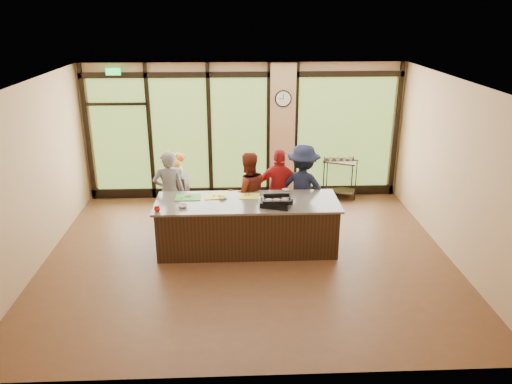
{
  "coord_description": "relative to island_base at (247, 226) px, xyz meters",
  "views": [
    {
      "loc": [
        -0.2,
        -7.77,
        4.12
      ],
      "look_at": [
        0.16,
        0.4,
        1.05
      ],
      "focal_mm": 35.0,
      "sensor_mm": 36.0,
      "label": 1
    }
  ],
  "objects": [
    {
      "name": "floor",
      "position": [
        0.0,
        -0.3,
        -0.44
      ],
      "size": [
        7.0,
        7.0,
        0.0
      ],
      "primitive_type": "plane",
      "color": "brown",
      "rests_on": "ground"
    },
    {
      "name": "cook_midleft",
      "position": [
        0.03,
        0.68,
        0.36
      ],
      "size": [
        0.92,
        0.8,
        1.61
      ],
      "primitive_type": "imported",
      "rotation": [
        0.0,
        0.0,
        3.41
      ],
      "color": "maroon",
      "rests_on": "floor"
    },
    {
      "name": "prep_bowl_near",
      "position": [
        -1.09,
        -0.24,
        0.5
      ],
      "size": [
        0.2,
        0.2,
        0.05
      ],
      "primitive_type": "imported",
      "rotation": [
        0.0,
        0.0,
        -0.32
      ],
      "color": "silver",
      "rests_on": "countertop"
    },
    {
      "name": "right_wall",
      "position": [
        3.5,
        -0.3,
        1.06
      ],
      "size": [
        0.0,
        6.0,
        6.0
      ],
      "primitive_type": "plane",
      "rotation": [
        1.57,
        0.0,
        -1.57
      ],
      "color": "tan",
      "rests_on": "floor"
    },
    {
      "name": "cutting_board_left",
      "position": [
        -1.04,
        0.22,
        0.49
      ],
      "size": [
        0.45,
        0.34,
        0.01
      ],
      "primitive_type": "cube",
      "rotation": [
        0.0,
        0.0,
        0.03
      ],
      "color": "green",
      "rests_on": "countertop"
    },
    {
      "name": "island_base",
      "position": [
        0.0,
        0.0,
        0.0
      ],
      "size": [
        3.1,
        1.0,
        0.88
      ],
      "primitive_type": "cube",
      "color": "black",
      "rests_on": "floor"
    },
    {
      "name": "flower_vase",
      "position": [
        -1.41,
        1.57,
        0.6
      ],
      "size": [
        0.33,
        0.33,
        0.3
      ],
      "primitive_type": "imported",
      "rotation": [
        0.0,
        0.0,
        -0.18
      ],
      "color": "olive",
      "rests_on": "flower_stand"
    },
    {
      "name": "wall_clock",
      "position": [
        0.85,
        2.57,
        1.81
      ],
      "size": [
        0.36,
        0.04,
        0.36
      ],
      "color": "black",
      "rests_on": "window_wall"
    },
    {
      "name": "red_ramekin",
      "position": [
        -1.5,
        -0.4,
        0.52
      ],
      "size": [
        0.11,
        0.11,
        0.08
      ],
      "primitive_type": "imported",
      "rotation": [
        0.0,
        0.0,
        0.04
      ],
      "color": "#AF1811",
      "rests_on": "countertop"
    },
    {
      "name": "roasting_pan",
      "position": [
        0.5,
        -0.23,
        0.52
      ],
      "size": [
        0.59,
        0.53,
        0.09
      ],
      "primitive_type": "cube",
      "rotation": [
        0.0,
        0.0,
        -0.35
      ],
      "color": "black",
      "rests_on": "countertop"
    },
    {
      "name": "cook_left",
      "position": [
        -1.45,
        0.79,
        0.37
      ],
      "size": [
        0.65,
        0.5,
        1.62
      ],
      "primitive_type": "imported",
      "rotation": [
        0.0,
        0.0,
        3.34
      ],
      "color": "slate",
      "rests_on": "floor"
    },
    {
      "name": "prep_bowl_mid",
      "position": [
        -0.43,
        0.12,
        0.5
      ],
      "size": [
        0.16,
        0.16,
        0.04
      ],
      "primitive_type": "imported",
      "rotation": [
        0.0,
        0.0,
        0.43
      ],
      "color": "silver",
      "rests_on": "countertop"
    },
    {
      "name": "countertop",
      "position": [
        0.0,
        0.0,
        0.46
      ],
      "size": [
        3.2,
        1.1,
        0.04
      ],
      "primitive_type": "cube",
      "color": "slate",
      "rests_on": "island_base"
    },
    {
      "name": "cook_right",
      "position": [
        1.08,
        0.77,
        0.41
      ],
      "size": [
        1.26,
        0.99,
        1.71
      ],
      "primitive_type": "imported",
      "rotation": [
        0.0,
        0.0,
        2.77
      ],
      "color": "#161B32",
      "rests_on": "floor"
    },
    {
      "name": "flower_stand",
      "position": [
        -1.41,
        1.57,
        0.0
      ],
      "size": [
        0.49,
        0.49,
        0.89
      ],
      "primitive_type": "cube",
      "rotation": [
        0.0,
        0.0,
        -0.12
      ],
      "color": "black",
      "rests_on": "floor"
    },
    {
      "name": "cutting_board_center",
      "position": [
        -0.55,
        0.25,
        0.49
      ],
      "size": [
        0.42,
        0.33,
        0.01
      ],
      "primitive_type": "cube",
      "rotation": [
        0.0,
        0.0,
        0.07
      ],
      "color": "yellow",
      "rests_on": "countertop"
    },
    {
      "name": "window_wall",
      "position": [
        0.16,
        2.65,
        0.95
      ],
      "size": [
        6.9,
        0.12,
        3.0
      ],
      "color": "tan",
      "rests_on": "floor"
    },
    {
      "name": "prep_bowl_far",
      "position": [
        0.72,
        0.49,
        0.5
      ],
      "size": [
        0.15,
        0.15,
        0.03
      ],
      "primitive_type": "imported",
      "rotation": [
        0.0,
        0.0,
        0.25
      ],
      "color": "silver",
      "rests_on": "countertop"
    },
    {
      "name": "mixing_bowl",
      "position": [
        0.36,
        -0.12,
        0.52
      ],
      "size": [
        0.42,
        0.42,
        0.08
      ],
      "primitive_type": "imported",
      "rotation": [
        0.0,
        0.0,
        -0.37
      ],
      "color": "silver",
      "rests_on": "countertop"
    },
    {
      "name": "cutting_board_right",
      "position": [
        0.04,
        0.23,
        0.49
      ],
      "size": [
        0.38,
        0.28,
        0.01
      ],
      "primitive_type": "cube",
      "rotation": [
        0.0,
        0.0,
        -0.0
      ],
      "color": "yellow",
      "rests_on": "countertop"
    },
    {
      "name": "bar_cart",
      "position": [
        2.15,
        2.45,
        0.15
      ],
      "size": [
        0.82,
        0.66,
        0.98
      ],
      "rotation": [
        0.0,
        0.0,
        -0.41
      ],
      "color": "black",
      "rests_on": "floor"
    },
    {
      "name": "cook_midright",
      "position": [
        0.65,
        0.86,
        0.36
      ],
      "size": [
        1.0,
        0.59,
        1.6
      ],
      "primitive_type": "imported",
      "rotation": [
        0.0,
        0.0,
        2.92
      ],
      "color": "#AB1A1D",
      "rests_on": "floor"
    },
    {
      "name": "left_wall",
      "position": [
        -3.5,
        -0.3,
        1.06
      ],
      "size": [
        0.0,
        6.0,
        6.0
      ],
      "primitive_type": "plane",
      "rotation": [
        1.57,
        0.0,
        1.57
      ],
      "color": "tan",
      "rests_on": "floor"
    },
    {
      "name": "back_wall",
      "position": [
        0.0,
        2.7,
        1.06
      ],
      "size": [
        7.0,
        0.0,
        7.0
      ],
      "primitive_type": "plane",
      "rotation": [
        1.57,
        0.0,
        0.0
      ],
      "color": "tan",
      "rests_on": "floor"
    },
    {
      "name": "ceiling",
      "position": [
        0.0,
        -0.3,
        2.56
      ],
      "size": [
        7.0,
        7.0,
        0.0
      ],
      "primitive_type": "plane",
      "rotation": [
        3.14,
        0.0,
        0.0
      ],
      "color": "white",
      "rests_on": "back_wall"
    }
  ]
}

